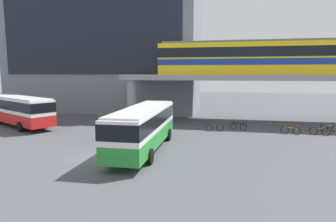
% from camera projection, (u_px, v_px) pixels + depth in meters
% --- Properties ---
extents(ground_plane, '(120.00, 120.00, 0.00)m').
position_uv_depth(ground_plane, '(139.00, 129.00, 29.35)').
color(ground_plane, '#47494F').
extents(station_building, '(28.41, 11.00, 20.69)m').
position_uv_depth(station_building, '(105.00, 43.00, 43.90)').
color(station_building, slate).
rests_on(station_building, ground_plane).
extents(elevated_platform, '(32.44, 7.44, 5.55)m').
position_uv_depth(elevated_platform, '(265.00, 81.00, 32.78)').
color(elevated_platform, gray).
rests_on(elevated_platform, ground_plane).
extents(train, '(21.44, 2.96, 3.84)m').
position_uv_depth(train, '(251.00, 57.00, 32.74)').
color(train, yellow).
rests_on(train, elevated_platform).
extents(bus_main, '(2.88, 11.07, 3.22)m').
position_uv_depth(bus_main, '(144.00, 124.00, 21.11)').
color(bus_main, '#268C33').
rests_on(bus_main, ground_plane).
extents(bus_secondary, '(10.91, 7.50, 3.22)m').
position_uv_depth(bus_secondary, '(19.00, 108.00, 30.71)').
color(bus_secondary, red).
rests_on(bus_secondary, ground_plane).
extents(bicycle_green, '(1.79, 0.07, 1.04)m').
position_uv_depth(bicycle_green, '(215.00, 128.00, 28.38)').
color(bicycle_green, black).
rests_on(bicycle_green, ground_plane).
extents(bicycle_orange, '(1.77, 0.37, 1.04)m').
position_uv_depth(bicycle_orange, '(291.00, 130.00, 26.93)').
color(bicycle_orange, black).
rests_on(bicycle_orange, ground_plane).
extents(bicycle_brown, '(1.74, 0.55, 1.04)m').
position_uv_depth(bicycle_brown, '(320.00, 131.00, 26.54)').
color(bicycle_brown, black).
rests_on(bicycle_brown, ground_plane).
extents(bicycle_silver, '(1.79, 0.15, 1.04)m').
position_uv_depth(bicycle_silver, '(330.00, 128.00, 28.10)').
color(bicycle_silver, black).
rests_on(bicycle_silver, ground_plane).
extents(bicycle_black, '(1.68, 0.73, 1.04)m').
position_uv_depth(bicycle_black, '(238.00, 126.00, 29.02)').
color(bicycle_black, black).
rests_on(bicycle_black, ground_plane).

